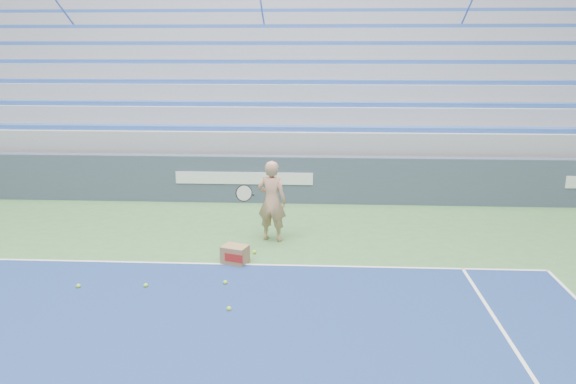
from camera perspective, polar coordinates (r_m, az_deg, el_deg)
The scene contains 9 objects.
sponsor_barrier at distance 13.21m, azimuth -4.39°, elevation 1.35°, with size 30.00×0.32×1.10m.
bleachers at distance 18.59m, azimuth -2.22°, elevation 10.83°, with size 31.00×9.15×7.30m.
tennis_player at distance 10.46m, azimuth -1.68°, elevation -0.91°, with size 0.92×0.87×1.53m.
ball_box at distance 9.56m, azimuth -5.40°, elevation -6.35°, with size 0.49×0.43×0.31m.
tennis_ball_0 at distance 8.92m, azimuth -14.25°, elevation -9.19°, with size 0.07×0.07×0.07m, color #ACDE2D.
tennis_ball_1 at distance 7.98m, azimuth -6.02°, elevation -11.71°, with size 0.07×0.07×0.07m, color #ACDE2D.
tennis_ball_2 at distance 8.80m, azimuth -6.40°, elevation -9.13°, with size 0.07×0.07×0.07m, color #ACDE2D.
tennis_ball_3 at distance 9.20m, azimuth -20.52°, elevation -8.94°, with size 0.07×0.07×0.07m, color #ACDE2D.
tennis_ball_4 at distance 10.00m, azimuth -3.43°, elevation -6.11°, with size 0.07×0.07×0.07m, color #ACDE2D.
Camera 1 is at (1.70, 3.13, 3.55)m, focal length 35.00 mm.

